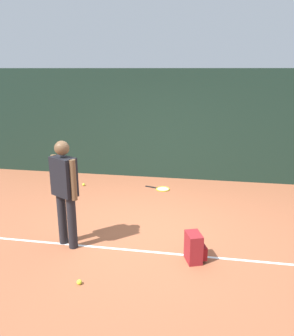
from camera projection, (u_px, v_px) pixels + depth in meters
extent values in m
plane|color=#9E5638|center=(143.00, 229.00, 5.97)|extent=(12.00, 12.00, 0.00)
cube|color=#192D23|center=(165.00, 125.00, 8.42)|extent=(10.00, 0.10, 2.73)
cube|color=white|center=(134.00, 250.00, 5.25)|extent=(9.00, 0.05, 0.00)
cylinder|color=black|center=(62.00, 218.00, 5.37)|extent=(0.14, 0.14, 0.85)
cylinder|color=black|center=(72.00, 223.00, 5.23)|extent=(0.14, 0.14, 0.85)
cube|color=black|center=(64.00, 177.00, 5.10)|extent=(0.46, 0.39, 0.60)
sphere|color=brown|center=(62.00, 148.00, 4.97)|extent=(0.22, 0.22, 0.22)
cylinder|color=brown|center=(55.00, 174.00, 5.23)|extent=(0.09, 0.09, 0.62)
cylinder|color=brown|center=(73.00, 180.00, 4.97)|extent=(0.09, 0.09, 0.62)
cylinder|color=black|center=(151.00, 187.00, 8.03)|extent=(0.30, 0.12, 0.03)
torus|color=gold|center=(163.00, 189.00, 7.90)|extent=(0.40, 0.40, 0.02)
cylinder|color=#B2B2B2|center=(163.00, 189.00, 7.90)|extent=(0.34, 0.34, 0.00)
cube|color=maroon|center=(193.00, 247.00, 4.91)|extent=(0.29, 0.35, 0.44)
cube|color=maroon|center=(202.00, 251.00, 4.96)|extent=(0.15, 0.23, 0.20)
sphere|color=#CCE033|center=(84.00, 185.00, 8.14)|extent=(0.07, 0.07, 0.07)
sphere|color=#CCE033|center=(79.00, 282.00, 4.42)|extent=(0.07, 0.07, 0.07)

